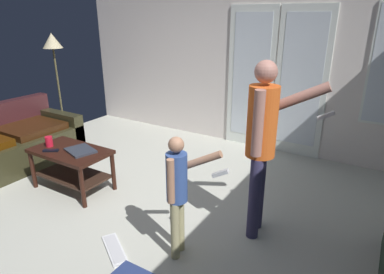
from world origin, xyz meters
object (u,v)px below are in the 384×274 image
at_px(floor_lamp, 53,50).
at_px(cup_near_edge, 49,142).
at_px(person_child, 178,187).
at_px(loose_keyboard, 115,249).
at_px(coffee_table, 71,161).
at_px(leather_couch, 2,148).
at_px(person_adult, 263,136).
at_px(tv_remote_black, 51,150).
at_px(laptop_closed, 80,150).

bearing_deg(floor_lamp, cup_near_edge, -42.63).
xyz_separation_m(person_child, loose_keyboard, (-0.51, -0.27, -0.64)).
distance_m(coffee_table, loose_keyboard, 1.37).
xyz_separation_m(leather_couch, loose_keyboard, (2.45, -0.48, -0.27)).
height_order(person_adult, cup_near_edge, person_adult).
bearing_deg(tv_remote_black, person_child, -38.78).
xyz_separation_m(leather_couch, coffee_table, (1.26, 0.10, 0.07)).
distance_m(person_adult, person_child, 0.85).
bearing_deg(person_child, tv_remote_black, 174.77).
distance_m(person_child, loose_keyboard, 0.86).
bearing_deg(loose_keyboard, tv_remote_black, 161.99).
distance_m(coffee_table, cup_near_edge, 0.35).
relative_size(leather_couch, loose_keyboard, 4.35).
distance_m(leather_couch, person_child, 2.99).
relative_size(person_adult, cup_near_edge, 13.37).
xyz_separation_m(coffee_table, floor_lamp, (-1.58, 1.13, 1.07)).
relative_size(leather_couch, laptop_closed, 5.77).
xyz_separation_m(leather_couch, cup_near_edge, (0.97, 0.05, 0.27)).
bearing_deg(floor_lamp, coffee_table, -35.72).
bearing_deg(person_adult, loose_keyboard, -136.64).
xyz_separation_m(coffee_table, laptop_closed, (0.14, 0.03, 0.15)).
xyz_separation_m(leather_couch, person_child, (2.96, -0.21, 0.36)).
bearing_deg(cup_near_edge, person_child, -7.46).
height_order(person_adult, loose_keyboard, person_adult).
bearing_deg(loose_keyboard, person_child, 27.54).
bearing_deg(tv_remote_black, person_adult, -21.93).
bearing_deg(cup_near_edge, person_adult, 8.87).
relative_size(cup_near_edge, tv_remote_black, 0.71).
height_order(leather_couch, floor_lamp, floor_lamp).
bearing_deg(person_child, floor_lamp, 156.19).
relative_size(person_child, tv_remote_black, 6.33).
relative_size(person_adult, floor_lamp, 0.96).
distance_m(laptop_closed, tv_remote_black, 0.34).
height_order(floor_lamp, cup_near_edge, floor_lamp).
bearing_deg(leather_couch, person_adult, 7.14).
distance_m(coffee_table, laptop_closed, 0.21).
xyz_separation_m(person_adult, laptop_closed, (-2.01, -0.30, -0.46)).
bearing_deg(person_child, loose_keyboard, -152.46).
relative_size(leather_couch, tv_remote_black, 11.32).
height_order(laptop_closed, cup_near_edge, cup_near_edge).
height_order(floor_lamp, laptop_closed, floor_lamp).
xyz_separation_m(floor_lamp, loose_keyboard, (2.77, -1.71, -1.42)).
relative_size(person_child, laptop_closed, 3.23).
distance_m(loose_keyboard, laptop_closed, 1.31).
bearing_deg(tv_remote_black, loose_keyboard, -51.56).
xyz_separation_m(person_adult, cup_near_edge, (-2.44, -0.38, -0.41)).
relative_size(person_adult, laptop_closed, 4.84).
distance_m(loose_keyboard, tv_remote_black, 1.49).
height_order(coffee_table, laptop_closed, laptop_closed).
distance_m(floor_lamp, loose_keyboard, 3.55).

